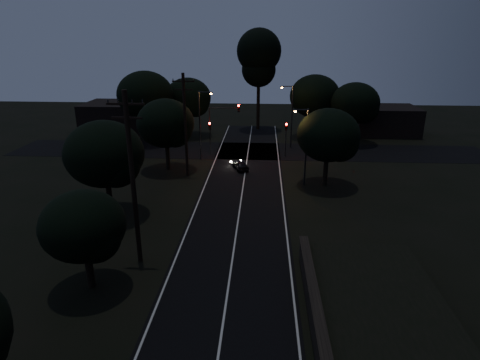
{
  "coord_description": "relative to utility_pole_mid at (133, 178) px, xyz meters",
  "views": [
    {
      "loc": [
        1.85,
        -7.44,
        13.84
      ],
      "look_at": [
        0.0,
        24.0,
        2.5
      ],
      "focal_mm": 30.0,
      "sensor_mm": 36.0,
      "label": 1
    }
  ],
  "objects": [
    {
      "name": "tree_left_b",
      "position": [
        -1.83,
        -3.09,
        -1.88
      ],
      "size": [
        4.68,
        4.68,
        5.95
      ],
      "color": "black",
      "rests_on": "ground"
    },
    {
      "name": "signal_right",
      "position": [
        10.6,
        24.99,
        -2.9
      ],
      "size": [
        0.28,
        0.35,
        4.1
      ],
      "color": "black",
      "rests_on": "ground"
    },
    {
      "name": "utility_pole_mid",
      "position": [
        0.0,
        0.0,
        0.0
      ],
      "size": [
        2.2,
        0.3,
        11.0
      ],
      "color": "black",
      "rests_on": "ground"
    },
    {
      "name": "tree_far_ne",
      "position": [
        15.25,
        34.86,
        -0.0
      ],
      "size": [
        7.01,
        7.01,
        8.86
      ],
      "color": "black",
      "rests_on": "ground"
    },
    {
      "name": "building_left",
      "position": [
        -14.0,
        37.0,
        -3.54
      ],
      "size": [
        10.0,
        8.0,
        4.4
      ],
      "primitive_type": "cube",
      "color": "black",
      "rests_on": "ground"
    },
    {
      "name": "streetlight_c",
      "position": [
        11.83,
        15.0,
        -1.39
      ],
      "size": [
        1.46,
        0.26,
        7.5
      ],
      "color": "black",
      "rests_on": "ground"
    },
    {
      "name": "tree_right_a",
      "position": [
        14.21,
        14.88,
        -0.85
      ],
      "size": [
        5.93,
        5.93,
        7.54
      ],
      "color": "black",
      "rests_on": "ground"
    },
    {
      "name": "signal_left",
      "position": [
        1.4,
        24.99,
        -2.9
      ],
      "size": [
        0.28,
        0.35,
        4.1
      ],
      "color": "black",
      "rests_on": "ground"
    },
    {
      "name": "tree_far_nw",
      "position": [
        -2.77,
        34.87,
        -0.34
      ],
      "size": [
        6.58,
        6.58,
        8.33
      ],
      "color": "black",
      "rests_on": "ground"
    },
    {
      "name": "tree_far_e",
      "position": [
        20.23,
        31.87,
        -0.46
      ],
      "size": [
        6.42,
        6.42,
        8.15
      ],
      "color": "black",
      "rests_on": "ground"
    },
    {
      "name": "tree_left_d",
      "position": [
        -2.28,
        18.88,
        -0.74
      ],
      "size": [
        6.08,
        6.08,
        7.71
      ],
      "color": "black",
      "rests_on": "ground"
    },
    {
      "name": "utility_pole_far",
      "position": [
        0.0,
        17.0,
        -0.25
      ],
      "size": [
        2.2,
        0.3,
        10.5
      ],
      "color": "black",
      "rests_on": "ground"
    },
    {
      "name": "building_right",
      "position": [
        26.0,
        38.0,
        -3.74
      ],
      "size": [
        9.0,
        7.0,
        4.0
      ],
      "primitive_type": "cube",
      "color": "black",
      "rests_on": "ground"
    },
    {
      "name": "signal_mast",
      "position": [
        3.09,
        24.99,
        -1.4
      ],
      "size": [
        3.7,
        0.35,
        6.25
      ],
      "color": "black",
      "rests_on": "ground"
    },
    {
      "name": "car",
      "position": [
        5.39,
        19.39,
        -5.22
      ],
      "size": [
        2.28,
        3.27,
        1.03
      ],
      "primitive_type": "imported",
      "rotation": [
        0.0,
        0.0,
        3.53
      ],
      "color": "black",
      "rests_on": "ground"
    },
    {
      "name": "tree_left_c",
      "position": [
        -4.28,
        6.88,
        -0.7
      ],
      "size": [
        6.17,
        6.17,
        7.79
      ],
      "color": "black",
      "rests_on": "ground"
    },
    {
      "name": "road_surface",
      "position": [
        6.0,
        16.12,
        -5.73
      ],
      "size": [
        60.0,
        70.0,
        0.03
      ],
      "color": "black",
      "rests_on": "ground"
    },
    {
      "name": "streetlight_b",
      "position": [
        11.31,
        29.0,
        -1.1
      ],
      "size": [
        1.66,
        0.26,
        8.0
      ],
      "color": "black",
      "rests_on": "ground"
    },
    {
      "name": "tree_far_w",
      "position": [
        -7.73,
        30.85,
        0.49
      ],
      "size": [
        7.51,
        7.51,
        9.57
      ],
      "color": "black",
      "rests_on": "ground"
    },
    {
      "name": "tall_pine",
      "position": [
        7.0,
        40.0,
        5.11
      ],
      "size": [
        6.62,
        6.62,
        15.04
      ],
      "color": "black",
      "rests_on": "ground"
    },
    {
      "name": "streetlight_a",
      "position": [
        0.69,
        23.0,
        -1.1
      ],
      "size": [
        1.66,
        0.26,
        8.0
      ],
      "color": "black",
      "rests_on": "ground"
    }
  ]
}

